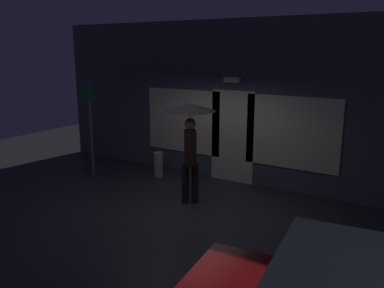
{
  "coord_description": "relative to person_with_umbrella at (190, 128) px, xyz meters",
  "views": [
    {
      "loc": [
        4.11,
        -6.19,
        3.12
      ],
      "look_at": [
        -0.04,
        0.44,
        1.26
      ],
      "focal_mm": 37.31,
      "sensor_mm": 36.0,
      "label": 1
    }
  ],
  "objects": [
    {
      "name": "person_with_umbrella",
      "position": [
        0.0,
        0.0,
        0.0
      ],
      "size": [
        1.04,
        1.04,
        2.09
      ],
      "rotation": [
        0.0,
        0.0,
        2.16
      ],
      "color": "black",
      "rests_on": "ground"
    },
    {
      "name": "sidewalk_bollard",
      "position": [
        -1.62,
        1.06,
        -1.27
      ],
      "size": [
        0.23,
        0.23,
        0.63
      ],
      "primitive_type": "cylinder",
      "color": "#B2A899",
      "rests_on": "ground"
    },
    {
      "name": "street_sign_post",
      "position": [
        -3.08,
        0.25,
        -0.25
      ],
      "size": [
        0.4,
        0.07,
        2.34
      ],
      "color": "#595B60",
      "rests_on": "ground"
    },
    {
      "name": "building_facade",
      "position": [
        0.09,
        1.91,
        0.31
      ],
      "size": [
        10.54,
        0.48,
        3.81
      ],
      "color": "#4C4C56",
      "rests_on": "ground"
    },
    {
      "name": "ground_plane",
      "position": [
        0.09,
        -0.44,
        -1.58
      ],
      "size": [
        18.0,
        18.0,
        0.0
      ],
      "primitive_type": "plane",
      "color": "#2D2D33"
    }
  ]
}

